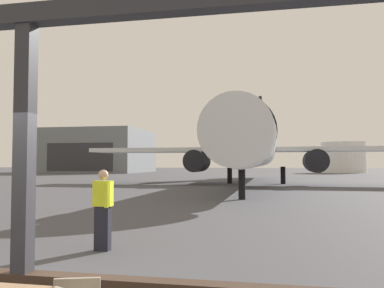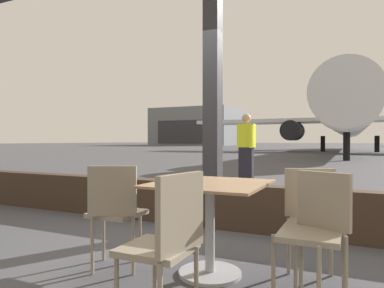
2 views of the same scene
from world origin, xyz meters
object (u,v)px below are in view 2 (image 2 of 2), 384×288
at_px(dining_table, 210,216).
at_px(cafe_chair_window_left, 115,207).
at_px(cafe_chair_aisle_left, 316,223).
at_px(ground_crew_worker, 246,149).
at_px(distant_hangar, 200,127).
at_px(airplane, 349,117).
at_px(cafe_chair_window_right, 312,213).
at_px(cafe_chair_aisle_right, 168,236).

xyz_separation_m(dining_table, cafe_chair_window_left, (-0.77, -0.25, 0.06)).
distance_m(cafe_chair_aisle_left, ground_crew_worker, 5.78).
bearing_deg(distant_hangar, cafe_chair_aisle_left, -65.77).
bearing_deg(airplane, dining_table, -91.36).
bearing_deg(dining_table, ground_crew_worker, 102.88).
xyz_separation_m(cafe_chair_window_right, airplane, (0.00, 32.56, 2.80)).
distance_m(dining_table, distant_hangar, 80.06).
relative_size(cafe_chair_window_right, cafe_chair_aisle_left, 0.99).
distance_m(cafe_chair_aisle_left, distant_hangar, 80.50).
bearing_deg(cafe_chair_aisle_right, distant_hangar, 113.52).
xyz_separation_m(cafe_chair_aisle_left, distant_hangar, (-33.00, 73.33, 3.70)).
bearing_deg(cafe_chair_aisle_left, distant_hangar, 114.23).
bearing_deg(distant_hangar, cafe_chair_window_right, -65.70).
height_order(cafe_chair_aisle_right, airplane, airplane).
bearing_deg(dining_table, cafe_chair_window_right, 18.23).
bearing_deg(cafe_chair_aisle_left, cafe_chair_aisle_right, -134.75).
bearing_deg(cafe_chair_aisle_left, ground_crew_worker, 110.76).
xyz_separation_m(dining_table, airplane, (0.78, 32.81, 2.85)).
bearing_deg(ground_crew_worker, dining_table, -77.12).
bearing_deg(ground_crew_worker, cafe_chair_aisle_right, -78.14).
height_order(cafe_chair_window_right, cafe_chair_aisle_right, cafe_chair_aisle_right).
relative_size(dining_table, cafe_chair_aisle_right, 0.98).
bearing_deg(cafe_chair_aisle_left, cafe_chair_window_left, -174.80).
distance_m(cafe_chair_window_left, airplane, 33.22).
relative_size(dining_table, cafe_chair_window_right, 1.03).
bearing_deg(cafe_chair_aisle_right, airplane, 88.82).
distance_m(cafe_chair_aisle_right, ground_crew_worker, 6.29).
bearing_deg(dining_table, cafe_chair_aisle_left, -7.38).
relative_size(cafe_chair_aisle_right, airplane, 0.02).
height_order(airplane, ground_crew_worker, airplane).
height_order(cafe_chair_window_right, airplane, airplane).
height_order(cafe_chair_window_left, cafe_chair_window_right, cafe_chair_window_left).
height_order(dining_table, cafe_chair_aisle_right, cafe_chair_aisle_right).
bearing_deg(airplane, cafe_chair_window_left, -92.68).
bearing_deg(cafe_chair_window_right, dining_table, -161.77).
bearing_deg(ground_crew_worker, cafe_chair_window_right, -68.45).
bearing_deg(cafe_chair_aisle_right, dining_table, 95.47).
relative_size(cafe_chair_aisle_left, ground_crew_worker, 0.51).
distance_m(cafe_chair_window_left, cafe_chair_aisle_right, 1.05).
relative_size(dining_table, cafe_chair_window_left, 1.00).
bearing_deg(cafe_chair_aisle_left, cafe_chair_window_right, 99.05).
bearing_deg(cafe_chair_window_left, dining_table, 18.30).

